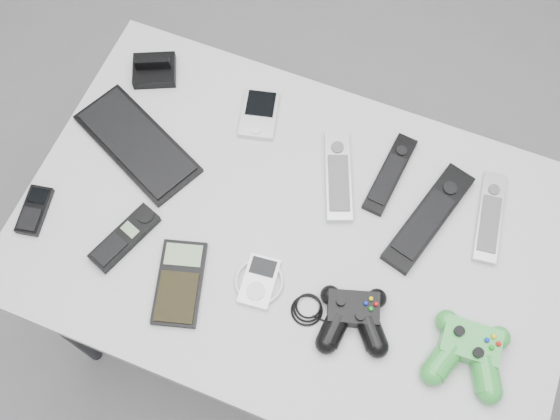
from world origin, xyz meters
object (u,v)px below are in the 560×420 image
at_px(pda_keyboard, 137,143).
at_px(mp3_player, 259,281).
at_px(desk, 295,244).
at_px(mobile_phone, 34,210).
at_px(remote_silver_a, 338,175).
at_px(cordless_handset, 125,238).
at_px(controller_green, 469,351).
at_px(pda, 259,114).
at_px(remote_silver_b, 489,217).
at_px(calculator, 180,283).
at_px(remote_black_a, 390,174).
at_px(remote_black_b, 429,217).
at_px(controller_black, 353,316).

bearing_deg(pda_keyboard, mp3_player, -2.62).
distance_m(desk, mobile_phone, 0.53).
xyz_separation_m(desk, remote_silver_a, (0.04, 0.14, 0.07)).
distance_m(cordless_handset, controller_green, 0.68).
relative_size(pda, cordless_handset, 0.77).
distance_m(remote_silver_b, controller_green, 0.28).
distance_m(pda, mobile_phone, 0.50).
height_order(mobile_phone, calculator, same).
relative_size(pda_keyboard, remote_silver_a, 1.41).
relative_size(calculator, controller_green, 1.06).
relative_size(pda_keyboard, remote_black_a, 1.52).
height_order(remote_silver_a, calculator, remote_silver_a).
distance_m(pda, cordless_handset, 0.38).
height_order(desk, pda_keyboard, pda_keyboard).
distance_m(pda_keyboard, mp3_player, 0.40).
distance_m(remote_black_a, mobile_phone, 0.72).
height_order(pda_keyboard, remote_silver_b, remote_silver_b).
distance_m(desk, cordless_handset, 0.34).
bearing_deg(remote_silver_b, pda, 166.55).
relative_size(remote_black_a, cordless_handset, 1.24).
distance_m(remote_black_b, calculator, 0.50).
distance_m(remote_black_b, mobile_phone, 0.78).
distance_m(mobile_phone, controller_black, 0.66).
xyz_separation_m(desk, cordless_handset, (-0.31, -0.14, 0.07)).
height_order(remote_silver_b, calculator, remote_silver_b).
height_order(remote_black_b, controller_black, controller_black).
bearing_deg(remote_black_a, remote_silver_b, 0.66).
relative_size(pda_keyboard, mobile_phone, 2.76).
bearing_deg(calculator, remote_black_a, 34.41).
relative_size(remote_silver_b, cordless_handset, 1.29).
bearing_deg(remote_black_b, mp3_player, -120.86).
bearing_deg(desk, remote_black_b, 27.65).
bearing_deg(mobile_phone, pda_keyboard, 49.16).
bearing_deg(mobile_phone, controller_black, -8.69).
bearing_deg(pda, controller_black, -60.21).
height_order(remote_black_a, remote_silver_b, same).
relative_size(remote_silver_b, calculator, 1.16).
bearing_deg(pda_keyboard, desk, 15.84).
bearing_deg(pda_keyboard, cordless_handset, -44.71).
xyz_separation_m(mp3_player, controller_black, (0.19, -0.00, 0.01)).
distance_m(pda_keyboard, calculator, 0.32).
relative_size(pda, controller_green, 0.73).
relative_size(pda, remote_black_a, 0.62).
height_order(mobile_phone, cordless_handset, cordless_handset).
bearing_deg(remote_black_b, pda_keyboard, -158.23).
bearing_deg(mobile_phone, controller_green, -8.21).
height_order(pda_keyboard, mobile_phone, same).
relative_size(remote_silver_a, remote_silver_b, 1.04).
height_order(remote_silver_b, cordless_handset, cordless_handset).
bearing_deg(mp3_player, controller_green, -4.27).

